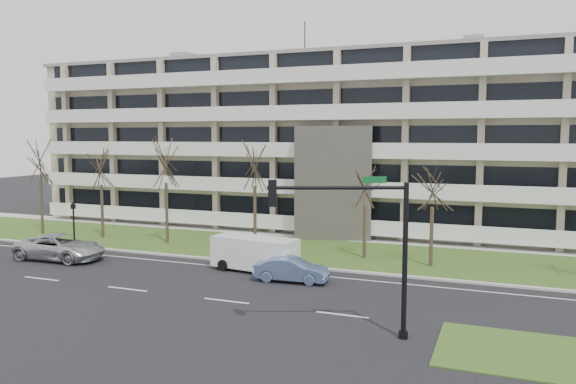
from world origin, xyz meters
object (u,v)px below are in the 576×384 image
at_px(white_van, 256,251).
at_px(traffic_signal, 359,235).
at_px(pedestrian_signal, 74,218).
at_px(silver_pickup, 60,247).
at_px(blue_sedan, 291,269).

distance_m(white_van, traffic_signal, 12.83).
bearing_deg(pedestrian_signal, traffic_signal, -44.53).
xyz_separation_m(white_van, pedestrian_signal, (-15.85, 2.05, 0.88)).
xyz_separation_m(silver_pickup, blue_sedan, (16.37, 0.36, -0.16)).
bearing_deg(pedestrian_signal, white_van, -27.75).
xyz_separation_m(silver_pickup, traffic_signal, (22.11, -7.04, 3.44)).
bearing_deg(white_van, pedestrian_signal, -178.81).
relative_size(silver_pickup, blue_sedan, 1.46).
height_order(white_van, traffic_signal, traffic_signal).
bearing_deg(silver_pickup, pedestrian_signal, 29.45).
bearing_deg(traffic_signal, silver_pickup, 140.53).
height_order(silver_pickup, white_van, white_van).
xyz_separation_m(traffic_signal, pedestrian_signal, (-24.52, 11.00, -2.17)).
height_order(blue_sedan, white_van, white_van).
xyz_separation_m(silver_pickup, pedestrian_signal, (-2.41, 3.96, 1.27)).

